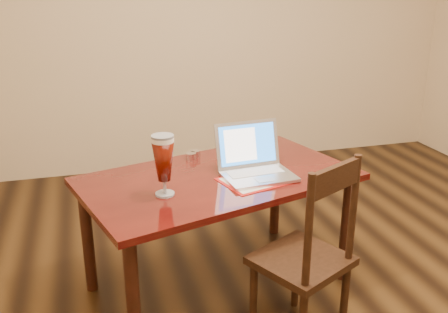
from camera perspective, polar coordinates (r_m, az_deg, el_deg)
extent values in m
cube|color=#CCB288|center=(4.49, -1.13, 15.89)|extent=(4.50, 0.01, 2.70)
cube|color=#4D0E0A|center=(2.64, -0.58, -2.55)|extent=(1.58, 1.15, 0.04)
cylinder|color=black|center=(2.30, -10.33, -16.03)|extent=(0.06, 0.06, 0.63)
cylinder|color=black|center=(2.92, 13.76, -8.11)|extent=(0.06, 0.06, 0.63)
cylinder|color=black|center=(2.83, -15.32, -9.10)|extent=(0.06, 0.06, 0.63)
cylinder|color=black|center=(3.35, 5.89, -3.83)|extent=(0.06, 0.06, 0.63)
cube|color=#A3140F|center=(2.58, 3.87, -2.68)|extent=(0.43, 0.36, 0.00)
cube|color=beige|center=(2.58, 3.87, -2.64)|extent=(0.39, 0.31, 0.00)
cube|color=silver|center=(2.60, 4.02, -2.29)|extent=(0.38, 0.28, 0.02)
cube|color=#B6B5BA|center=(2.64, 3.57, -1.73)|extent=(0.30, 0.14, 0.00)
cube|color=silver|center=(2.54, 4.69, -2.65)|extent=(0.10, 0.07, 0.00)
cube|color=silver|center=(2.69, 2.69, 1.42)|extent=(0.36, 0.10, 0.24)
cube|color=blue|center=(2.68, 2.74, 1.42)|extent=(0.32, 0.08, 0.20)
cube|color=white|center=(2.67, 1.90, 1.32)|extent=(0.18, 0.06, 0.17)
cylinder|color=silver|center=(2.42, -6.77, -4.26)|extent=(0.09, 0.09, 0.01)
cylinder|color=silver|center=(2.41, -6.80, -3.42)|extent=(0.02, 0.02, 0.07)
cylinder|color=silver|center=(2.32, -7.03, 1.92)|extent=(0.11, 0.11, 0.02)
cylinder|color=silver|center=(2.32, -7.05, 2.30)|extent=(0.11, 0.11, 0.01)
cylinder|color=silver|center=(2.87, -3.80, 0.04)|extent=(0.06, 0.06, 0.04)
cylinder|color=silver|center=(2.91, -3.32, 0.32)|extent=(0.06, 0.06, 0.04)
cube|color=black|center=(2.40, 8.81, -11.68)|extent=(0.52, 0.51, 0.04)
cylinder|color=black|center=(2.56, 13.60, -15.56)|extent=(0.04, 0.04, 0.38)
cylinder|color=black|center=(2.50, 3.37, -15.89)|extent=(0.04, 0.04, 0.38)
cylinder|color=black|center=(2.70, 8.23, -13.10)|extent=(0.04, 0.04, 0.38)
cylinder|color=black|center=(2.08, 9.63, -8.39)|extent=(0.03, 0.03, 0.51)
cylinder|color=black|center=(2.32, 14.55, -5.73)|extent=(0.03, 0.03, 0.51)
cube|color=black|center=(2.12, 12.59, -2.46)|extent=(0.30, 0.17, 0.11)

